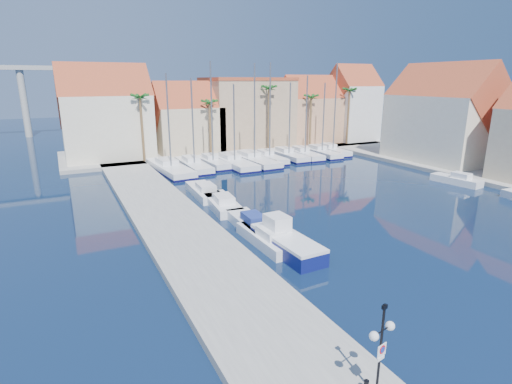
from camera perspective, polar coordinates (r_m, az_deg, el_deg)
ground at (r=25.21m, az=19.62°, el=-12.62°), size 260.00×260.00×0.00m
quay_west at (r=31.56m, az=-10.67°, el=-5.61°), size 6.00×77.00×0.50m
shore_north at (r=69.30m, az=-3.49°, el=6.26°), size 54.00×16.00×0.50m
shore_east at (r=58.26m, az=31.26°, el=2.19°), size 12.00×60.00×0.50m
lamp_post at (r=15.35m, az=17.52°, el=-19.20°), size 1.26×0.53×3.76m
fishing_boat at (r=28.08m, az=4.22°, el=-6.98°), size 2.45×6.67×2.31m
motorboat_west_0 at (r=29.22m, az=1.61°, el=-6.55°), size 2.10×6.29×1.40m
motorboat_west_1 at (r=32.19m, az=-0.76°, el=-4.40°), size 2.19×6.23×1.40m
motorboat_west_2 at (r=37.44m, az=-4.88°, el=-1.55°), size 2.91×7.08×1.40m
motorboat_west_3 at (r=41.62m, az=-7.38°, el=0.15°), size 2.60×7.11×1.40m
motorboat_east_1 at (r=51.54m, az=26.76°, el=1.60°), size 2.52×5.71×1.40m
sailboat_0 at (r=53.15m, az=-12.24°, el=3.38°), size 3.89×11.95×12.39m
sailboat_1 at (r=54.41m, az=-8.95°, el=3.84°), size 2.71×9.97×11.85m
sailboat_2 at (r=55.80m, az=-6.32°, el=4.31°), size 2.51×8.36×13.96m
sailboat_3 at (r=55.85m, az=-3.34°, el=4.29°), size 3.12×11.35×11.07m
sailboat_4 at (r=57.60m, az=-0.52°, el=4.69°), size 3.61×11.99×13.75m
sailboat_5 at (r=58.91m, az=1.72°, el=4.99°), size 2.35×8.75×13.94m
sailboat_6 at (r=61.13m, az=4.46°, el=5.29°), size 2.60×9.44×11.27m
sailboat_7 at (r=62.26m, az=6.77°, el=5.43°), size 2.94×9.19×12.24m
sailboat_8 at (r=64.12m, az=9.15°, el=5.63°), size 2.85×9.22×11.20m
sailboat_9 at (r=66.15m, az=10.69°, el=5.91°), size 2.89×8.72×14.12m
building_0 at (r=62.51m, az=-20.60°, el=10.08°), size 12.30×9.00×13.50m
building_1 at (r=65.01m, az=-9.81°, el=9.93°), size 10.30×8.00×11.00m
building_2 at (r=69.80m, az=-1.27°, el=11.32°), size 14.20×10.20×11.50m
building_3 at (r=74.88m, az=7.57°, el=11.19°), size 10.30×8.00×12.00m
building_4 at (r=79.40m, az=13.53°, el=11.95°), size 8.30×8.00×14.00m
building_6 at (r=62.54m, az=25.14°, el=9.61°), size 9.00×14.30×13.50m
palm_0 at (r=57.99m, az=-16.26°, el=12.63°), size 2.60×2.60×10.15m
palm_1 at (r=60.68m, az=-6.68°, el=12.35°), size 2.60×2.60×9.15m
palm_2 at (r=64.70m, az=1.88°, el=14.31°), size 2.60×2.60×11.15m
palm_3 at (r=68.90m, az=7.90°, el=13.09°), size 2.60×2.60×9.65m
palm_4 at (r=73.66m, az=13.23°, el=13.72°), size 2.60×2.60×10.65m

